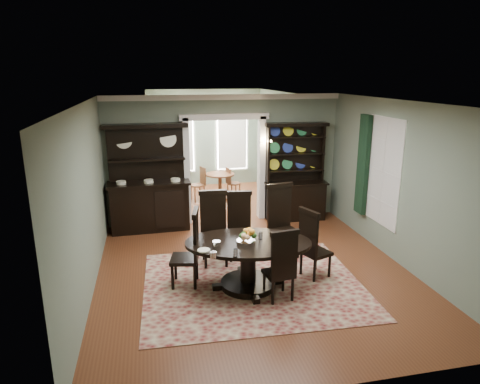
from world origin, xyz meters
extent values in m
cube|color=brown|center=(0.00, 0.00, -0.01)|extent=(5.50, 6.00, 0.01)
cube|color=white|center=(0.00, 0.00, 3.00)|extent=(5.50, 6.00, 0.01)
cube|color=slate|center=(-2.75, 0.00, 1.50)|extent=(0.01, 6.00, 3.00)
cube|color=slate|center=(2.75, 0.00, 1.50)|extent=(0.01, 6.00, 3.00)
cube|color=slate|center=(0.00, -3.00, 1.50)|extent=(5.50, 0.01, 3.00)
cube|color=slate|center=(-1.83, 3.00, 1.50)|extent=(1.85, 0.01, 3.00)
cube|color=slate|center=(1.83, 3.00, 1.50)|extent=(1.85, 0.01, 3.00)
cube|color=slate|center=(0.00, 3.00, 2.75)|extent=(1.80, 0.01, 0.50)
cube|color=silver|center=(0.00, 2.95, 2.94)|extent=(5.50, 0.10, 0.12)
cube|color=brown|center=(0.00, 4.75, -0.01)|extent=(3.50, 3.50, 0.01)
cube|color=white|center=(0.00, 4.75, 3.00)|extent=(3.50, 3.50, 0.01)
cube|color=slate|center=(-1.75, 4.75, 1.50)|extent=(0.01, 3.50, 3.00)
cube|color=slate|center=(1.75, 4.75, 1.50)|extent=(0.01, 3.50, 3.00)
cube|color=slate|center=(0.00, 6.50, 1.50)|extent=(3.50, 0.01, 3.00)
cube|color=silver|center=(-0.85, 6.45, 1.55)|extent=(1.05, 0.06, 2.20)
cube|color=silver|center=(0.85, 6.45, 1.55)|extent=(1.05, 0.06, 2.20)
cube|color=silver|center=(-0.90, 3.00, 1.25)|extent=(0.14, 0.25, 2.50)
cube|color=silver|center=(0.90, 3.00, 1.25)|extent=(0.14, 0.25, 2.50)
cube|color=silver|center=(0.00, 3.00, 2.50)|extent=(2.08, 0.25, 0.14)
cube|color=white|center=(2.74, 0.60, 1.60)|extent=(0.02, 1.10, 2.00)
cube|color=silver|center=(2.73, 0.60, 1.60)|extent=(0.01, 1.22, 2.12)
cube|color=black|center=(2.65, 1.28, 1.60)|extent=(0.10, 0.35, 2.10)
cube|color=gold|center=(0.95, 2.92, 1.85)|extent=(0.08, 0.05, 0.18)
sphere|color=#FFD88C|center=(0.85, 2.77, 1.93)|extent=(0.07, 0.07, 0.07)
sphere|color=#FFD88C|center=(1.05, 2.77, 1.93)|extent=(0.07, 0.07, 0.07)
cube|color=maroon|center=(-0.13, -0.40, 0.01)|extent=(3.74, 3.15, 0.01)
ellipsoid|color=black|center=(-0.23, -0.47, 0.79)|extent=(2.28, 1.68, 0.05)
cylinder|color=black|center=(-0.23, -0.47, 0.75)|extent=(2.25, 2.25, 0.03)
cylinder|color=black|center=(-0.23, -0.47, 0.41)|extent=(0.26, 0.26, 0.72)
cylinder|color=black|center=(-0.23, -0.47, 0.05)|extent=(0.91, 0.91, 0.11)
cylinder|color=white|center=(-0.29, -0.54, 0.84)|extent=(0.30, 0.30, 0.05)
cube|color=black|center=(-0.63, 0.55, 0.49)|extent=(0.51, 0.48, 0.06)
cube|color=black|center=(-0.62, 0.76, 0.91)|extent=(0.49, 0.07, 0.83)
cube|color=black|center=(-0.62, 0.76, 1.33)|extent=(0.53, 0.10, 0.08)
cylinder|color=black|center=(-0.83, 0.37, 0.24)|extent=(0.05, 0.05, 0.49)
cylinder|color=black|center=(-0.45, 0.35, 0.24)|extent=(0.05, 0.05, 0.49)
cylinder|color=black|center=(-0.81, 0.75, 0.24)|extent=(0.05, 0.05, 0.49)
cylinder|color=black|center=(-0.43, 0.73, 0.24)|extent=(0.05, 0.05, 0.49)
cube|color=black|center=(-0.13, 0.69, 0.46)|extent=(0.51, 0.50, 0.06)
cube|color=black|center=(-0.10, 0.89, 0.86)|extent=(0.46, 0.11, 0.78)
cube|color=black|center=(-0.10, 0.89, 1.25)|extent=(0.50, 0.14, 0.08)
cylinder|color=black|center=(-0.33, 0.54, 0.23)|extent=(0.05, 0.05, 0.46)
cylinder|color=black|center=(0.03, 0.49, 0.23)|extent=(0.05, 0.05, 0.46)
cylinder|color=black|center=(-0.28, 0.89, 0.23)|extent=(0.05, 0.05, 0.46)
cylinder|color=black|center=(0.08, 0.84, 0.23)|extent=(0.05, 0.05, 0.46)
cube|color=black|center=(0.74, 0.60, 0.50)|extent=(0.60, 0.58, 0.07)
cube|color=black|center=(0.69, 0.82, 0.94)|extent=(0.50, 0.17, 0.85)
cube|color=black|center=(0.69, 0.82, 1.38)|extent=(0.55, 0.20, 0.09)
cylinder|color=black|center=(0.59, 0.37, 0.25)|extent=(0.05, 0.05, 0.50)
cylinder|color=black|center=(0.97, 0.45, 0.25)|extent=(0.05, 0.05, 0.50)
cylinder|color=black|center=(0.50, 0.75, 0.25)|extent=(0.05, 0.05, 0.50)
cylinder|color=black|center=(0.89, 0.84, 0.25)|extent=(0.05, 0.05, 0.50)
cube|color=black|center=(-1.25, -0.17, 0.47)|extent=(0.53, 0.55, 0.06)
cube|color=black|center=(-1.05, -0.21, 0.88)|extent=(0.14, 0.47, 0.79)
cube|color=black|center=(-1.05, -0.21, 1.28)|extent=(0.17, 0.51, 0.08)
cylinder|color=black|center=(-1.40, 0.05, 0.23)|extent=(0.05, 0.05, 0.47)
cylinder|color=black|center=(-1.47, -0.31, 0.23)|extent=(0.05, 0.05, 0.47)
cylinder|color=black|center=(-1.04, -0.02, 0.23)|extent=(0.05, 0.05, 0.47)
cylinder|color=black|center=(-1.11, -0.38, 0.23)|extent=(0.05, 0.05, 0.47)
cube|color=black|center=(1.01, -0.32, 0.45)|extent=(0.55, 0.57, 0.06)
cube|color=black|center=(0.83, -0.39, 0.83)|extent=(0.20, 0.43, 0.75)
cube|color=black|center=(0.83, -0.39, 1.22)|extent=(0.23, 0.48, 0.08)
cylinder|color=black|center=(1.24, -0.42, 0.22)|extent=(0.05, 0.05, 0.45)
cylinder|color=black|center=(1.12, -0.10, 0.22)|extent=(0.05, 0.05, 0.45)
cylinder|color=black|center=(0.91, -0.55, 0.22)|extent=(0.05, 0.05, 0.45)
cylinder|color=black|center=(0.79, -0.22, 0.22)|extent=(0.05, 0.05, 0.45)
cube|color=black|center=(0.15, -0.93, 0.43)|extent=(0.48, 0.46, 0.06)
cube|color=black|center=(0.18, -1.11, 0.80)|extent=(0.43, 0.11, 0.72)
cube|color=black|center=(0.18, -1.11, 1.17)|extent=(0.47, 0.13, 0.07)
cylinder|color=black|center=(0.29, -0.74, 0.21)|extent=(0.05, 0.05, 0.43)
cylinder|color=black|center=(-0.04, -0.79, 0.21)|extent=(0.05, 0.05, 0.43)
cylinder|color=black|center=(0.34, -1.07, 0.21)|extent=(0.05, 0.05, 0.43)
cylinder|color=black|center=(0.01, -1.12, 0.21)|extent=(0.05, 0.05, 0.43)
cube|color=black|center=(-1.78, 2.68, 0.54)|extent=(1.73, 0.64, 1.07)
cube|color=black|center=(-1.78, 2.68, 1.09)|extent=(1.84, 0.70, 0.05)
cube|color=black|center=(-1.78, 2.91, 1.74)|extent=(1.72, 0.14, 1.26)
cube|color=black|center=(-1.78, 2.81, 1.61)|extent=(1.67, 0.35, 0.04)
cube|color=black|center=(-1.78, 2.79, 2.36)|extent=(1.83, 0.43, 0.09)
cube|color=black|center=(1.68, 2.70, 0.45)|extent=(1.43, 0.59, 0.90)
cube|color=black|center=(1.68, 2.70, 0.91)|extent=(1.53, 0.64, 0.04)
cube|color=black|center=(1.68, 2.90, 1.60)|extent=(1.40, 0.15, 1.36)
cube|color=black|center=(1.00, 2.80, 1.60)|extent=(0.07, 0.26, 1.40)
cube|color=black|center=(2.36, 2.80, 1.60)|extent=(0.07, 0.26, 1.40)
cube|color=black|center=(1.68, 2.78, 2.30)|extent=(1.52, 0.41, 0.08)
cube|color=black|center=(1.68, 2.80, 1.20)|extent=(1.42, 0.35, 0.03)
cube|color=black|center=(1.68, 2.80, 1.60)|extent=(1.42, 0.35, 0.03)
cube|color=black|center=(1.68, 2.80, 2.00)|extent=(1.42, 0.35, 0.03)
cylinder|color=#5C301A|center=(0.17, 4.75, 0.73)|extent=(0.81, 0.81, 0.04)
cylinder|color=#5C301A|center=(0.17, 4.75, 0.37)|extent=(0.10, 0.10, 0.71)
cylinder|color=#5C301A|center=(0.17, 4.75, 0.03)|extent=(0.44, 0.44, 0.06)
cylinder|color=#5C301A|center=(-0.47, 4.76, 0.45)|extent=(0.40, 0.40, 0.04)
cube|color=#5C301A|center=(-0.30, 4.81, 0.69)|extent=(0.14, 0.35, 0.49)
cylinder|color=#5C301A|center=(-0.65, 4.85, 0.22)|extent=(0.04, 0.04, 0.45)
cylinder|color=#5C301A|center=(-0.56, 4.58, 0.22)|extent=(0.04, 0.04, 0.45)
cylinder|color=#5C301A|center=(-0.38, 4.93, 0.22)|extent=(0.04, 0.04, 0.45)
cylinder|color=#5C301A|center=(-0.30, 4.67, 0.22)|extent=(0.04, 0.04, 0.45)
cylinder|color=#5C301A|center=(0.59, 4.87, 0.41)|extent=(0.37, 0.37, 0.04)
cube|color=#5C301A|center=(0.43, 4.82, 0.64)|extent=(0.11, 0.33, 0.46)
cylinder|color=#5C301A|center=(0.75, 4.78, 0.21)|extent=(0.03, 0.03, 0.41)
cylinder|color=#5C301A|center=(0.68, 5.02, 0.21)|extent=(0.03, 0.03, 0.41)
cylinder|color=#5C301A|center=(0.50, 4.71, 0.21)|extent=(0.03, 0.03, 0.41)
cylinder|color=#5C301A|center=(0.43, 4.96, 0.21)|extent=(0.03, 0.03, 0.41)
camera|label=1|loc=(-1.72, -6.78, 3.45)|focal=32.00mm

